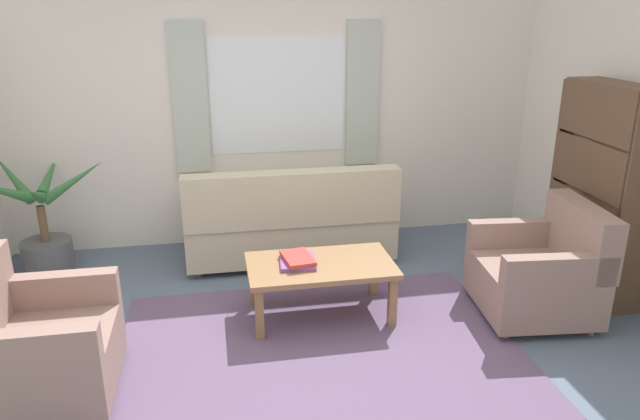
{
  "coord_description": "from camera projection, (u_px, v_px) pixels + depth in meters",
  "views": [
    {
      "loc": [
        -0.66,
        -3.48,
        2.25
      ],
      "look_at": [
        0.13,
        0.7,
        0.79
      ],
      "focal_mm": 33.02,
      "sensor_mm": 36.0,
      "label": 1
    }
  ],
  "objects": [
    {
      "name": "couch",
      "position": [
        290.0,
        222.0,
        5.46
      ],
      "size": [
        1.9,
        0.82,
        0.92
      ],
      "rotation": [
        0.0,
        0.0,
        3.14
      ],
      "color": "#BCB293",
      "rests_on": "ground_plane"
    },
    {
      "name": "wall_back",
      "position": [
        278.0,
        110.0,
        5.76
      ],
      "size": [
        5.32,
        0.12,
        2.6
      ],
      "primitive_type": "cube",
      "color": "silver",
      "rests_on": "ground_plane"
    },
    {
      "name": "armchair_right",
      "position": [
        542.0,
        271.0,
        4.47
      ],
      "size": [
        0.9,
        0.92,
        0.88
      ],
      "rotation": [
        0.0,
        0.0,
        -1.67
      ],
      "color": "gray",
      "rests_on": "ground_plane"
    },
    {
      "name": "window_with_curtains",
      "position": [
        278.0,
        96.0,
        5.64
      ],
      "size": [
        1.98,
        0.07,
        1.4
      ],
      "color": "white"
    },
    {
      "name": "armchair_left",
      "position": [
        32.0,
        344.0,
        3.5
      ],
      "size": [
        0.82,
        0.84,
        0.88
      ],
      "rotation": [
        0.0,
        0.0,
        1.57
      ],
      "color": "gray",
      "rests_on": "ground_plane"
    },
    {
      "name": "bookshelf",
      "position": [
        598.0,
        189.0,
        4.68
      ],
      "size": [
        0.3,
        0.94,
        1.72
      ],
      "rotation": [
        0.0,
        0.0,
        1.57
      ],
      "color": "brown",
      "rests_on": "ground_plane"
    },
    {
      "name": "ground_plane",
      "position": [
        320.0,
        350.0,
        4.09
      ],
      "size": [
        6.24,
        6.24,
        0.0
      ],
      "primitive_type": "plane",
      "color": "slate"
    },
    {
      "name": "coffee_table",
      "position": [
        321.0,
        270.0,
        4.43
      ],
      "size": [
        1.1,
        0.64,
        0.44
      ],
      "color": "olive",
      "rests_on": "ground_plane"
    },
    {
      "name": "area_rug",
      "position": [
        320.0,
        349.0,
        4.09
      ],
      "size": [
        2.74,
        2.03,
        0.01
      ],
      "primitive_type": "cube",
      "color": "#604C6B",
      "rests_on": "ground_plane"
    },
    {
      "name": "book_stack_on_table",
      "position": [
        298.0,
        260.0,
        4.4
      ],
      "size": [
        0.29,
        0.34,
        0.06
      ],
      "color": "#7F478C",
      "rests_on": "coffee_table"
    },
    {
      "name": "potted_plant",
      "position": [
        43.0,
        230.0,
        5.22
      ],
      "size": [
        1.1,
        1.07,
        1.06
      ],
      "color": "#56565B",
      "rests_on": "ground_plane"
    }
  ]
}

